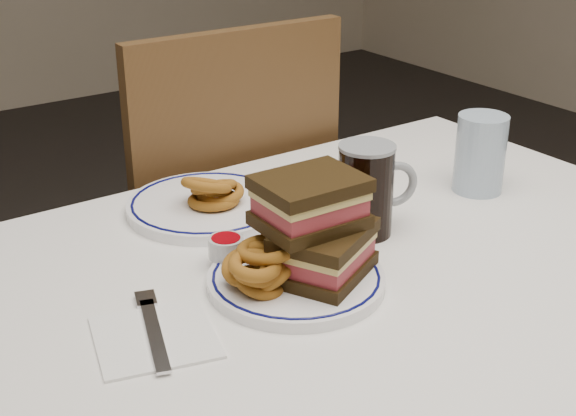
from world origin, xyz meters
TOP-DOWN VIEW (x-y plane):
  - dining_table at (0.00, 0.00)m, footprint 1.27×0.87m
  - chair_far at (0.16, 0.61)m, footprint 0.46×0.46m
  - main_plate at (-0.05, 0.00)m, footprint 0.24×0.24m
  - reuben_sandwich at (-0.03, -0.01)m, footprint 0.17×0.15m
  - onion_rings_main at (-0.11, 0.00)m, footprint 0.10×0.10m
  - ketchup_ramekin at (-0.10, 0.10)m, footprint 0.05×0.05m
  - beer_mug at (0.13, 0.07)m, footprint 0.13×0.09m
  - water_glass at (0.39, 0.09)m, footprint 0.08×0.08m
  - far_plate at (-0.03, 0.28)m, footprint 0.26×0.26m
  - onion_rings_far at (-0.03, 0.26)m, footprint 0.11×0.09m
  - napkin_fork at (-0.27, -0.00)m, footprint 0.17×0.19m

SIDE VIEW (x-z plane):
  - chair_far at x=0.16m, z-range 0.04..1.03m
  - dining_table at x=0.00m, z-range 0.27..1.02m
  - napkin_fork at x=-0.27m, z-range 0.75..0.76m
  - main_plate at x=-0.05m, z-range 0.75..0.77m
  - far_plate at x=-0.03m, z-range 0.75..0.77m
  - ketchup_ramekin at x=-0.10m, z-range 0.77..0.80m
  - onion_rings_far at x=-0.03m, z-range 0.76..0.82m
  - onion_rings_main at x=-0.11m, z-range 0.76..0.84m
  - water_glass at x=0.39m, z-range 0.75..0.88m
  - beer_mug at x=0.13m, z-range 0.75..0.89m
  - reuben_sandwich at x=-0.03m, z-range 0.77..0.90m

